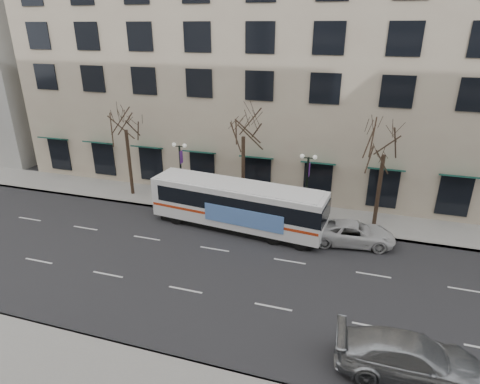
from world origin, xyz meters
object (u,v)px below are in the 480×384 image
at_px(lamp_post_left, 181,171).
at_px(silver_car, 410,358).
at_px(lamp_post_right, 307,184).
at_px(tree_far_left, 125,118).
at_px(tree_far_mid, 243,124).
at_px(white_pickup, 353,233).
at_px(tree_far_right, 386,141).
at_px(city_bus, 238,205).

bearing_deg(lamp_post_left, silver_car, -38.66).
relative_size(lamp_post_left, lamp_post_right, 1.00).
relative_size(lamp_post_left, silver_car, 0.85).
bearing_deg(lamp_post_right, lamp_post_left, 180.00).
relative_size(tree_far_left, lamp_post_right, 1.60).
bearing_deg(tree_far_left, tree_far_mid, 0.00).
bearing_deg(tree_far_mid, tree_far_left, -180.00).
height_order(lamp_post_left, silver_car, lamp_post_left).
bearing_deg(tree_far_left, white_pickup, -9.08).
height_order(tree_far_right, silver_car, tree_far_right).
height_order(city_bus, white_pickup, city_bus).
bearing_deg(white_pickup, silver_car, -172.90).
bearing_deg(city_bus, lamp_post_left, 161.53).
relative_size(lamp_post_right, silver_car, 0.85).
relative_size(tree_far_right, silver_car, 1.32).
height_order(tree_far_left, tree_far_right, tree_far_left).
xyz_separation_m(tree_far_left, lamp_post_left, (5.01, -0.60, -3.75)).
xyz_separation_m(lamp_post_right, city_bus, (-4.41, -2.59, -1.08)).
relative_size(tree_far_mid, lamp_post_right, 1.64).
xyz_separation_m(lamp_post_left, white_pickup, (13.61, -2.37, -2.19)).
relative_size(tree_far_left, tree_far_mid, 0.98).
height_order(tree_far_right, white_pickup, tree_far_right).
xyz_separation_m(lamp_post_left, silver_car, (16.35, -13.08, -2.06)).
height_order(tree_far_mid, white_pickup, tree_far_mid).
height_order(city_bus, silver_car, city_bus).
xyz_separation_m(lamp_post_right, silver_car, (6.35, -13.08, -2.06)).
bearing_deg(silver_car, city_bus, 42.64).
xyz_separation_m(silver_car, white_pickup, (-2.74, 10.70, -0.13)).
bearing_deg(silver_car, lamp_post_right, 22.80).
bearing_deg(city_bus, tree_far_right, 25.10).
relative_size(tree_far_mid, white_pickup, 1.57).
bearing_deg(tree_far_mid, lamp_post_left, -173.15).
bearing_deg(lamp_post_left, lamp_post_right, 0.00).
relative_size(lamp_post_left, white_pickup, 0.96).
xyz_separation_m(tree_far_mid, lamp_post_right, (5.01, -0.60, -3.96)).
bearing_deg(lamp_post_left, city_bus, -24.84).
distance_m(city_bus, silver_car, 15.06).
relative_size(silver_car, white_pickup, 1.12).
relative_size(tree_far_mid, tree_far_right, 1.06).
xyz_separation_m(tree_far_left, silver_car, (21.36, -13.68, -5.81)).
bearing_deg(tree_far_right, white_pickup, -114.95).
distance_m(tree_far_mid, tree_far_right, 10.01).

